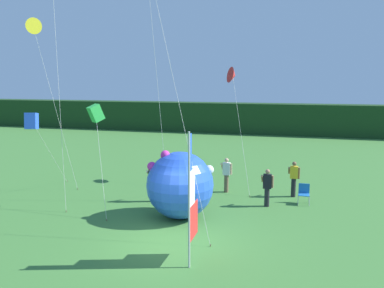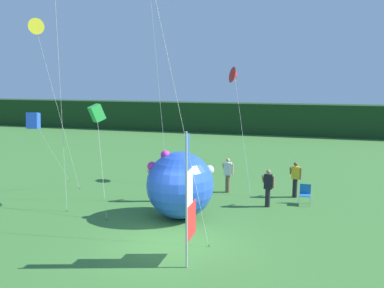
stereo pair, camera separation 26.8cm
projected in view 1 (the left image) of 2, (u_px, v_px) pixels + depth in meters
ground_plane at (173, 243)px, 13.74m from camera, size 120.00×120.00×0.00m
distant_treeline at (258, 118)px, 40.98m from camera, size 80.00×2.40×3.09m
banner_flag at (192, 201)px, 11.91m from camera, size 0.06×1.03×4.10m
person_near_banner at (294, 178)px, 18.97m from camera, size 0.55×0.48×1.70m
person_mid_field at (226, 174)px, 19.75m from camera, size 0.55×0.48×1.72m
person_far_left at (267, 187)px, 17.53m from camera, size 0.55×0.48×1.67m
person_far_right at (153, 182)px, 18.22m from camera, size 0.55×0.48×1.72m
inflatable_balloon at (180, 185)px, 16.03m from camera, size 2.70×2.70×2.76m
folding_chair at (304, 192)px, 18.00m from camera, size 0.51×0.51×0.89m
kite_red_delta_0 at (233, 76)px, 21.31m from camera, size 1.84×3.44×6.20m
kite_yellow_delta_3 at (33, 27)px, 18.87m from camera, size 1.96×1.03×8.41m
kite_green_box_4 at (96, 113)px, 17.08m from camera, size 1.61×2.10×4.52m
kite_blue_box_6 at (32, 121)px, 17.40m from camera, size 1.20×4.20×4.14m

